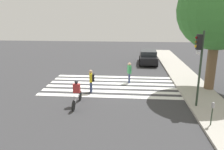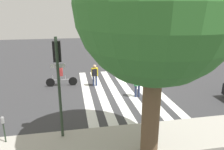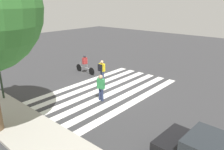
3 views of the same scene
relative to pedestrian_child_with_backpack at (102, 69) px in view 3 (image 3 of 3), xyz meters
The scene contains 6 objects.
ground_plane 2.32m from the pedestrian_child_with_backpack, 144.01° to the left, with size 60.00×60.00×0.00m, color #38383A.
sidewalk_curb 7.74m from the pedestrian_child_with_backpack, 102.86° to the left, with size 36.00×2.50×0.14m.
crosswalk_stripes 2.32m from the pedestrian_child_with_backpack, 144.01° to the left, with size 5.43×10.00×0.01m.
pedestrian_child_with_backpack is the anchor object (origin of this frame).
pedestrian_adult_blue_shirt 3.62m from the pedestrian_child_with_backpack, 132.95° to the left, with size 0.51×0.34×1.69m.
cyclist_far_lane 2.48m from the pedestrian_child_with_backpack, 10.67° to the right, with size 2.30×0.40×1.60m.
Camera 3 is at (-9.52, 10.41, 5.92)m, focal length 35.00 mm.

